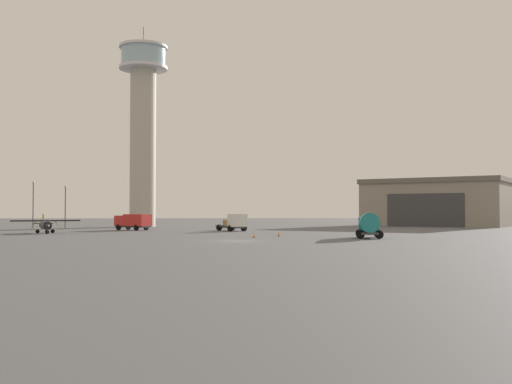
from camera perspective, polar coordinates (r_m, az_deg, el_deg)
name	(u,v)px	position (r m, az deg, el deg)	size (l,w,h in m)	color
ground_plane	(236,241)	(63.16, -1.89, -4.72)	(400.00, 400.00, 0.00)	#545456
control_tower	(143,119)	(124.45, -10.78, 6.88)	(9.81, 9.81, 41.01)	#B2AD9E
hangar	(438,203)	(133.97, 17.05, -0.98)	(35.15, 33.18, 9.97)	gray
airplane_black	(45,224)	(89.81, -19.55, -2.93)	(9.20, 7.28, 2.77)	black
truck_fuel_tanker_teal	(369,224)	(70.78, 10.80, -3.05)	(3.99, 6.53, 2.98)	#38383D
truck_box_red	(133,221)	(100.52, -11.67, -2.74)	(6.50, 5.71, 2.65)	#38383D
truck_flatbed_white	(234,223)	(94.15, -2.11, -2.97)	(5.03, 7.09, 2.71)	#38383D
light_post_west	(33,200)	(118.30, -20.58, -0.72)	(0.44, 0.44, 8.81)	#38383D
light_post_east	(65,202)	(117.73, -17.81, -0.94)	(0.44, 0.44, 8.07)	#38383D
traffic_cone_near_left	(279,234)	(75.10, 2.20, -4.01)	(0.36, 0.36, 0.66)	black
traffic_cone_mid_apron	(254,235)	(71.74, -0.18, -4.14)	(0.36, 0.36, 0.59)	black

